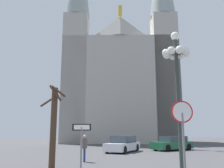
{
  "coord_description": "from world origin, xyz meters",
  "views": [
    {
      "loc": [
        -0.66,
        -6.65,
        1.86
      ],
      "look_at": [
        1.14,
        17.18,
        6.45
      ],
      "focal_mm": 39.05,
      "sensor_mm": 36.0,
      "label": 1
    }
  ],
  "objects_px": {
    "street_lamp": "(177,73)",
    "parked_car_near_green": "(172,144)",
    "one_way_arrow_sign": "(81,143)",
    "pedestrian_walking": "(85,145)",
    "bare_tree": "(53,124)",
    "stop_sign": "(183,126)",
    "cathedral": "(120,77)",
    "parked_car_far_white": "(123,144)"
  },
  "relations": [
    {
      "from": "parked_car_near_green",
      "to": "cathedral",
      "type": "bearing_deg",
      "value": 101.57
    },
    {
      "from": "cathedral",
      "to": "one_way_arrow_sign",
      "type": "xyz_separation_m",
      "value": [
        -4.81,
        -30.42,
        -9.39
      ]
    },
    {
      "from": "street_lamp",
      "to": "parked_car_near_green",
      "type": "relative_size",
      "value": 1.32
    },
    {
      "from": "bare_tree",
      "to": "parked_car_near_green",
      "type": "relative_size",
      "value": 0.91
    },
    {
      "from": "bare_tree",
      "to": "parked_car_far_white",
      "type": "bearing_deg",
      "value": 63.11
    },
    {
      "from": "stop_sign",
      "to": "pedestrian_walking",
      "type": "xyz_separation_m",
      "value": [
        -3.58,
        7.2,
        -1.05
      ]
    },
    {
      "from": "cathedral",
      "to": "stop_sign",
      "type": "distance_m",
      "value": 32.92
    },
    {
      "from": "bare_tree",
      "to": "pedestrian_walking",
      "type": "xyz_separation_m",
      "value": [
        1.54,
        2.51,
        -1.22
      ]
    },
    {
      "from": "stop_sign",
      "to": "parked_car_near_green",
      "type": "distance_m",
      "value": 16.27
    },
    {
      "from": "street_lamp",
      "to": "bare_tree",
      "type": "height_order",
      "value": "street_lamp"
    },
    {
      "from": "one_way_arrow_sign",
      "to": "pedestrian_walking",
      "type": "relative_size",
      "value": 1.31
    },
    {
      "from": "stop_sign",
      "to": "one_way_arrow_sign",
      "type": "distance_m",
      "value": 3.78
    },
    {
      "from": "street_lamp",
      "to": "pedestrian_walking",
      "type": "relative_size",
      "value": 3.76
    },
    {
      "from": "pedestrian_walking",
      "to": "bare_tree",
      "type": "bearing_deg",
      "value": -121.53
    },
    {
      "from": "bare_tree",
      "to": "parked_car_far_white",
      "type": "height_order",
      "value": "bare_tree"
    },
    {
      "from": "bare_tree",
      "to": "parked_car_far_white",
      "type": "relative_size",
      "value": 0.88
    },
    {
      "from": "cathedral",
      "to": "parked_car_near_green",
      "type": "bearing_deg",
      "value": -78.43
    },
    {
      "from": "parked_car_far_white",
      "to": "pedestrian_walking",
      "type": "relative_size",
      "value": 2.96
    },
    {
      "from": "stop_sign",
      "to": "street_lamp",
      "type": "xyz_separation_m",
      "value": [
        0.42,
        1.46,
        2.21
      ]
    },
    {
      "from": "one_way_arrow_sign",
      "to": "pedestrian_walking",
      "type": "xyz_separation_m",
      "value": [
        -0.08,
        5.92,
        -0.41
      ]
    },
    {
      "from": "parked_car_near_green",
      "to": "pedestrian_walking",
      "type": "height_order",
      "value": "pedestrian_walking"
    },
    {
      "from": "bare_tree",
      "to": "parked_car_near_green",
      "type": "xyz_separation_m",
      "value": [
        9.74,
        10.85,
        -1.55
      ]
    },
    {
      "from": "bare_tree",
      "to": "parked_car_near_green",
      "type": "bearing_deg",
      "value": 48.08
    },
    {
      "from": "cathedral",
      "to": "parked_car_far_white",
      "type": "relative_size",
      "value": 7.71
    },
    {
      "from": "one_way_arrow_sign",
      "to": "bare_tree",
      "type": "relative_size",
      "value": 0.5
    },
    {
      "from": "stop_sign",
      "to": "parked_car_far_white",
      "type": "distance_m",
      "value": 14.09
    },
    {
      "from": "parked_car_near_green",
      "to": "parked_car_far_white",
      "type": "bearing_deg",
      "value": -163.12
    },
    {
      "from": "pedestrian_walking",
      "to": "parked_car_near_green",
      "type": "bearing_deg",
      "value": 45.47
    },
    {
      "from": "parked_car_far_white",
      "to": "pedestrian_walking",
      "type": "bearing_deg",
      "value": -115.08
    },
    {
      "from": "cathedral",
      "to": "parked_car_far_white",
      "type": "xyz_separation_m",
      "value": [
        -1.7,
        -17.69,
        -10.11
      ]
    },
    {
      "from": "stop_sign",
      "to": "cathedral",
      "type": "bearing_deg",
      "value": 87.63
    },
    {
      "from": "cathedral",
      "to": "parked_car_near_green",
      "type": "relative_size",
      "value": 8.0
    },
    {
      "from": "parked_car_near_green",
      "to": "pedestrian_walking",
      "type": "bearing_deg",
      "value": -134.53
    },
    {
      "from": "street_lamp",
      "to": "parked_car_far_white",
      "type": "distance_m",
      "value": 13.08
    },
    {
      "from": "bare_tree",
      "to": "one_way_arrow_sign",
      "type": "bearing_deg",
      "value": -64.61
    },
    {
      "from": "pedestrian_walking",
      "to": "parked_car_far_white",
      "type": "bearing_deg",
      "value": 64.92
    },
    {
      "from": "one_way_arrow_sign",
      "to": "stop_sign",
      "type": "bearing_deg",
      "value": -20.16
    },
    {
      "from": "stop_sign",
      "to": "street_lamp",
      "type": "relative_size",
      "value": 0.48
    },
    {
      "from": "cathedral",
      "to": "parked_car_near_green",
      "type": "distance_m",
      "value": 19.37
    },
    {
      "from": "cathedral",
      "to": "parked_car_far_white",
      "type": "bearing_deg",
      "value": -95.49
    },
    {
      "from": "bare_tree",
      "to": "parked_car_far_white",
      "type": "distance_m",
      "value": 10.57
    },
    {
      "from": "street_lamp",
      "to": "bare_tree",
      "type": "relative_size",
      "value": 1.45
    }
  ]
}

